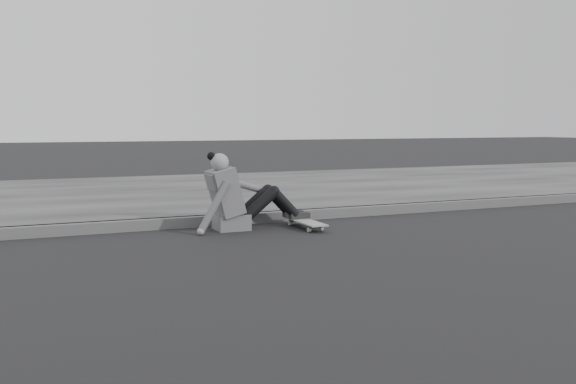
# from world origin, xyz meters

# --- Properties ---
(curb) EXTENTS (24.00, 0.16, 0.12)m
(curb) POSITION_xyz_m (0.00, 2.58, 0.06)
(curb) COLOR #4E4E4E
(curb) RESTS_ON ground
(sidewalk) EXTENTS (24.00, 6.00, 0.12)m
(sidewalk) POSITION_xyz_m (0.00, 5.60, 0.06)
(sidewalk) COLOR #3C3C3C
(sidewalk) RESTS_ON ground
(skateboard) EXTENTS (0.20, 0.78, 0.09)m
(skateboard) POSITION_xyz_m (-2.32, 1.96, 0.07)
(skateboard) COLOR #999994
(skateboard) RESTS_ON ground
(seated_woman) EXTENTS (1.38, 0.46, 0.88)m
(seated_woman) POSITION_xyz_m (-3.06, 2.20, 0.36)
(seated_woman) COLOR #58585B
(seated_woman) RESTS_ON ground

